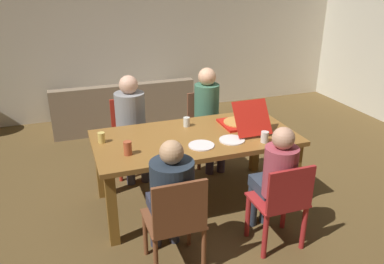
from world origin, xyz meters
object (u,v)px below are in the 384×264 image
(chair_1, at_px, (130,133))
(drinking_glass_3, at_px, (101,138))
(person_0, at_px, (275,175))
(drinking_glass_0, at_px, (186,122))
(dining_table, at_px, (195,144))
(person_1, at_px, (131,118))
(chair_2, at_px, (204,126))
(plate_0, at_px, (232,140))
(drinking_glass_2, at_px, (128,148))
(chair_3, at_px, (176,220))
(person_2, at_px, (208,110))
(pizza_box_0, at_px, (241,122))
(couch, at_px, (123,110))
(plate_1, at_px, (201,145))
(person_3, at_px, (171,192))
(drinking_glass_1, at_px, (265,137))
(chair_0, at_px, (282,203))

(chair_1, xyz_separation_m, drinking_glass_3, (-0.42, -0.81, 0.33))
(person_0, distance_m, chair_1, 2.04)
(drinking_glass_0, distance_m, drinking_glass_3, 0.94)
(dining_table, height_order, person_1, person_1)
(chair_2, height_order, drinking_glass_3, chair_2)
(plate_0, relative_size, drinking_glass_2, 1.94)
(chair_3, bearing_deg, chair_2, 63.06)
(person_2, bearing_deg, person_0, -90.00)
(pizza_box_0, bearing_deg, person_0, -96.22)
(plate_0, height_order, couch, plate_0)
(drinking_glass_3, bearing_deg, plate_1, -24.02)
(plate_1, relative_size, drinking_glass_0, 2.46)
(person_0, distance_m, person_3, 0.96)
(drinking_glass_1, bearing_deg, person_0, -106.40)
(chair_1, distance_m, drinking_glass_2, 1.24)
(plate_1, bearing_deg, drinking_glass_3, 155.98)
(chair_1, xyz_separation_m, chair_2, (0.96, -0.02, -0.03))
(drinking_glass_2, bearing_deg, plate_1, -3.74)
(person_0, distance_m, pizza_box_0, 0.93)
(person_2, distance_m, drinking_glass_0, 0.70)
(chair_3, bearing_deg, drinking_glass_1, 28.12)
(dining_table, bearing_deg, plate_1, -96.17)
(drinking_glass_2, distance_m, couch, 2.80)
(person_0, height_order, drinking_glass_1, person_0)
(plate_1, relative_size, drinking_glass_1, 2.30)
(person_1, bearing_deg, pizza_box_0, -35.34)
(plate_1, bearing_deg, person_2, 65.16)
(dining_table, bearing_deg, person_0, -61.17)
(person_0, distance_m, person_1, 1.93)
(plate_0, relative_size, drinking_glass_0, 2.49)
(person_0, bearing_deg, person_2, 90.00)
(person_0, bearing_deg, plate_1, 130.05)
(person_0, relative_size, plate_1, 4.55)
(drinking_glass_3, xyz_separation_m, couch, (0.58, 2.36, -0.56))
(plate_0, relative_size, drinking_glass_1, 2.33)
(couch, bearing_deg, drinking_glass_3, -103.86)
(chair_2, relative_size, drinking_glass_3, 8.48)
(person_3, relative_size, couch, 0.53)
(couch, bearing_deg, plate_0, -76.60)
(chair_3, relative_size, drinking_glass_3, 8.52)
(chair_1, height_order, person_3, person_3)
(chair_0, relative_size, plate_0, 3.33)
(person_0, xyz_separation_m, drinking_glass_2, (-1.19, 0.62, 0.17))
(dining_table, distance_m, person_2, 0.92)
(dining_table, height_order, drinking_glass_3, drinking_glass_3)
(pizza_box_0, relative_size, plate_0, 2.32)
(dining_table, bearing_deg, chair_2, 63.87)
(person_1, distance_m, person_2, 0.96)
(person_1, xyz_separation_m, chair_3, (0.00, -1.80, -0.23))
(chair_0, bearing_deg, person_0, 90.00)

